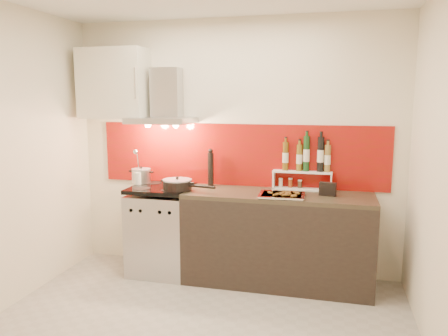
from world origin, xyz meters
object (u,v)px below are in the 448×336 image
(stock_pot, at_px, (141,176))
(saute_pan, at_px, (178,184))
(pepper_mill, at_px, (211,168))
(counter, at_px, (277,238))
(baking_tray, at_px, (282,195))
(range_stove, at_px, (162,231))

(stock_pot, relative_size, saute_pan, 0.37)
(saute_pan, relative_size, pepper_mill, 1.42)
(stock_pot, relative_size, pepper_mill, 0.52)
(stock_pot, height_order, pepper_mill, pepper_mill)
(stock_pot, xyz_separation_m, saute_pan, (0.50, -0.24, -0.02))
(counter, relative_size, saute_pan, 3.25)
(pepper_mill, bearing_deg, baking_tray, -22.78)
(stock_pot, xyz_separation_m, pepper_mill, (0.75, 0.06, 0.10))
(stock_pot, bearing_deg, saute_pan, -25.82)
(saute_pan, height_order, pepper_mill, pepper_mill)
(counter, bearing_deg, baking_tray, -69.27)
(stock_pot, xyz_separation_m, baking_tray, (1.53, -0.26, -0.07))
(stock_pot, height_order, saute_pan, stock_pot)
(range_stove, distance_m, baking_tray, 1.34)
(saute_pan, xyz_separation_m, baking_tray, (1.03, -0.02, -0.05))
(counter, bearing_deg, stock_pot, 174.84)
(range_stove, height_order, pepper_mill, pepper_mill)
(saute_pan, distance_m, pepper_mill, 0.41)
(range_stove, xyz_separation_m, saute_pan, (0.22, -0.10, 0.52))
(stock_pot, distance_m, pepper_mill, 0.76)
(range_stove, bearing_deg, baking_tray, -5.72)
(counter, height_order, pepper_mill, pepper_mill)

